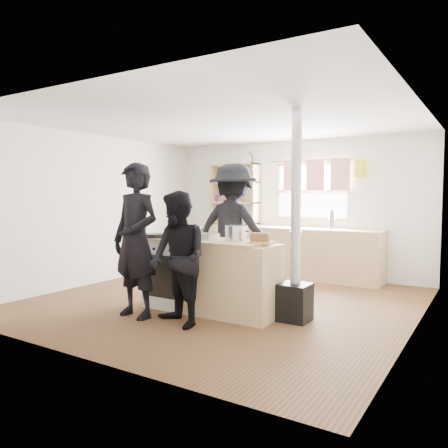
# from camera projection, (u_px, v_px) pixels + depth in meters

# --- Properties ---
(ground) EXTENTS (5.00, 5.00, 0.01)m
(ground) POSITION_uv_depth(u_px,v_px,m) (223.00, 301.00, 6.15)
(ground) COLOR brown
(ground) RESTS_ON ground
(back_counter) EXTENTS (3.40, 0.55, 0.90)m
(back_counter) POSITION_uv_depth(u_px,v_px,m) (287.00, 252.00, 8.00)
(back_counter) COLOR tan
(back_counter) RESTS_ON ground
(shelving_unit) EXTENTS (1.00, 0.28, 1.20)m
(shelving_unit) POSITION_uv_depth(u_px,v_px,m) (235.00, 194.00, 8.66)
(shelving_unit) COLOR tan
(shelving_unit) RESTS_ON back_counter
(thermos) EXTENTS (0.10, 0.10, 0.31)m
(thermos) POSITION_uv_depth(u_px,v_px,m) (332.00, 220.00, 7.52)
(thermos) COLOR silver
(thermos) RESTS_ON back_counter
(cooking_island) EXTENTS (1.97, 0.64, 0.93)m
(cooking_island) POSITION_uv_depth(u_px,v_px,m) (210.00, 276.00, 5.58)
(cooking_island) COLOR white
(cooking_island) RESTS_ON ground
(skillet_greens) EXTENTS (0.42, 0.42, 0.05)m
(skillet_greens) POSITION_uv_depth(u_px,v_px,m) (155.00, 235.00, 5.82)
(skillet_greens) COLOR black
(skillet_greens) RESTS_ON cooking_island
(roast_tray) EXTENTS (0.35, 0.26, 0.07)m
(roast_tray) POSITION_uv_depth(u_px,v_px,m) (203.00, 236.00, 5.61)
(roast_tray) COLOR silver
(roast_tray) RESTS_ON cooking_island
(stockpot_stove) EXTENTS (0.21, 0.21, 0.18)m
(stockpot_stove) POSITION_uv_depth(u_px,v_px,m) (196.00, 231.00, 5.93)
(stockpot_stove) COLOR #B9B9BB
(stockpot_stove) RESTS_ON cooking_island
(stockpot_counter) EXTENTS (0.28, 0.28, 0.21)m
(stockpot_counter) POSITION_uv_depth(u_px,v_px,m) (236.00, 233.00, 5.43)
(stockpot_counter) COLOR silver
(stockpot_counter) RESTS_ON cooking_island
(bread_board) EXTENTS (0.33, 0.27, 0.12)m
(bread_board) POSITION_uv_depth(u_px,v_px,m) (260.00, 239.00, 5.15)
(bread_board) COLOR tan
(bread_board) RESTS_ON cooking_island
(flue_heater) EXTENTS (0.35, 0.35, 2.50)m
(flue_heater) POSITION_uv_depth(u_px,v_px,m) (295.00, 266.00, 5.16)
(flue_heater) COLOR black
(flue_heater) RESTS_ON ground
(person_near_left) EXTENTS (0.72, 0.50, 1.89)m
(person_near_left) POSITION_uv_depth(u_px,v_px,m) (136.00, 240.00, 5.32)
(person_near_left) COLOR black
(person_near_left) RESTS_ON ground
(person_near_right) EXTENTS (0.92, 0.83, 1.55)m
(person_near_right) POSITION_uv_depth(u_px,v_px,m) (178.00, 259.00, 4.95)
(person_near_right) COLOR black
(person_near_right) RESTS_ON ground
(person_far) EXTENTS (1.29, 0.77, 1.96)m
(person_far) POSITION_uv_depth(u_px,v_px,m) (233.00, 230.00, 6.49)
(person_far) COLOR black
(person_far) RESTS_ON ground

